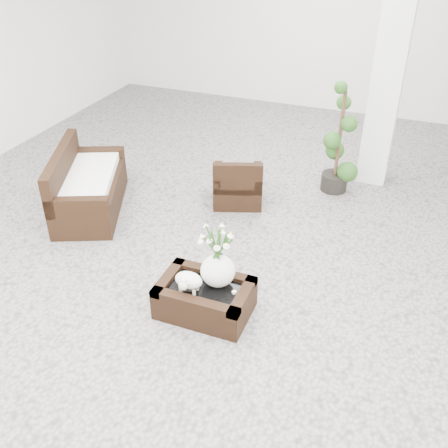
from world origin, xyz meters
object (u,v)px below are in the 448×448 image
at_px(coffee_table, 205,299).
at_px(armchair, 238,179).
at_px(loveseat, 88,181).
at_px(topiary, 339,139).

height_order(coffee_table, armchair, armchair).
distance_m(loveseat, topiary, 3.38).
relative_size(coffee_table, loveseat, 0.58).
relative_size(loveseat, topiary, 1.01).
relative_size(coffee_table, topiary, 0.59).
relative_size(coffee_table, armchair, 1.32).
bearing_deg(coffee_table, loveseat, 149.35).
xyz_separation_m(coffee_table, loveseat, (-2.21, 1.31, 0.26)).
bearing_deg(topiary, armchair, -144.75).
bearing_deg(coffee_table, armchair, 102.10).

